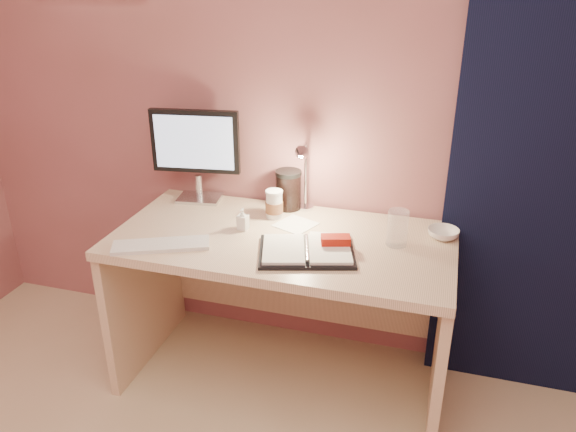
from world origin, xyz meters
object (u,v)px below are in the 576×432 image
(coffee_cup, at_px, (274,205))
(clear_cup, at_px, (397,228))
(keyboard, at_px, (161,245))
(planner, at_px, (309,250))
(desk_lamp, at_px, (299,171))
(bowl, at_px, (443,234))
(monitor, at_px, (196,147))
(lotion_bottle, at_px, (243,219))
(desk, at_px, (287,275))
(dark_jar, at_px, (288,192))

(coffee_cup, height_order, clear_cup, clear_cup)
(keyboard, distance_m, planner, 0.59)
(keyboard, height_order, desk_lamp, desk_lamp)
(coffee_cup, relative_size, bowl, 0.99)
(clear_cup, bearing_deg, planner, -152.02)
(keyboard, xyz_separation_m, bowl, (1.07, 0.40, 0.01))
(planner, bearing_deg, monitor, 133.06)
(planner, relative_size, lotion_bottle, 4.54)
(desk, height_order, lotion_bottle, lotion_bottle)
(bowl, bearing_deg, clear_cup, -147.33)
(desk, bearing_deg, bowl, 9.01)
(planner, xyz_separation_m, bowl, (0.49, 0.28, 0.01))
(desk_lamp, bearing_deg, lotion_bottle, -138.42)
(monitor, xyz_separation_m, dark_jar, (0.44, 0.02, -0.18))
(bowl, xyz_separation_m, dark_jar, (-0.70, 0.12, 0.06))
(desk, relative_size, keyboard, 3.69)
(desk, distance_m, coffee_cup, 0.32)
(monitor, relative_size, desk_lamp, 1.30)
(desk_lamp, bearing_deg, dark_jar, 129.02)
(bowl, relative_size, desk_lamp, 0.38)
(coffee_cup, distance_m, dark_jar, 0.12)
(desk, relative_size, bowl, 10.98)
(monitor, height_order, clear_cup, monitor)
(keyboard, height_order, lotion_bottle, lotion_bottle)
(bowl, relative_size, dark_jar, 0.79)
(lotion_bottle, bearing_deg, keyboard, -136.03)
(clear_cup, bearing_deg, bowl, 32.67)
(clear_cup, relative_size, dark_jar, 0.90)
(monitor, bearing_deg, keyboard, -91.29)
(desk, bearing_deg, coffee_cup, 131.48)
(planner, relative_size, coffee_cup, 3.38)
(monitor, relative_size, bowl, 3.42)
(keyboard, xyz_separation_m, clear_cup, (0.89, 0.29, 0.07))
(bowl, distance_m, dark_jar, 0.71)
(desk, distance_m, bowl, 0.69)
(clear_cup, bearing_deg, dark_jar, 155.91)
(bowl, bearing_deg, lotion_bottle, -169.39)
(desk, xyz_separation_m, desk_lamp, (0.01, 0.15, 0.44))
(bowl, xyz_separation_m, desk_lamp, (-0.63, 0.05, 0.19))
(planner, relative_size, dark_jar, 2.64)
(coffee_cup, bearing_deg, bowl, -0.22)
(bowl, height_order, desk_lamp, desk_lamp)
(keyboard, distance_m, coffee_cup, 0.53)
(desk, relative_size, dark_jar, 8.64)
(desk, bearing_deg, dark_jar, 105.41)
(planner, bearing_deg, bowl, 13.36)
(desk, height_order, keyboard, keyboard)
(coffee_cup, height_order, bowl, coffee_cup)
(coffee_cup, xyz_separation_m, clear_cup, (0.55, -0.12, 0.01))
(dark_jar, height_order, desk_lamp, desk_lamp)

